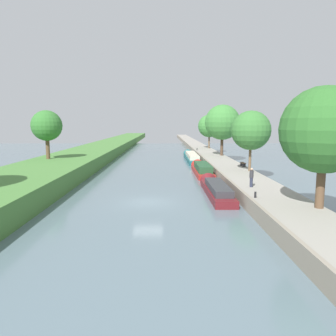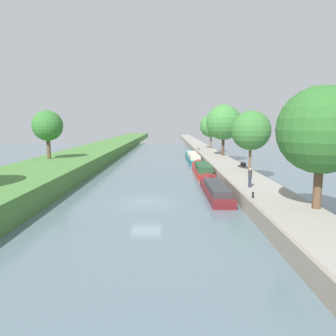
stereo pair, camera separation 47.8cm
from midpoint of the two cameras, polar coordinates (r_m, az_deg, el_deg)
ground_plane at (r=27.10m, az=-3.45°, el=-6.09°), size 160.00×160.00×0.00m
left_grassy_bank at (r=30.18m, az=-27.26°, el=-3.69°), size 8.74×260.00×1.88m
right_towpath at (r=28.16m, az=17.08°, el=-4.72°), size 4.11×260.00×1.12m
stone_quay at (r=27.59m, az=12.73°, el=-4.77°), size 0.25×260.00×1.17m
narrowboat_maroon at (r=30.33m, az=8.72°, el=-3.71°), size 1.84×10.81×1.76m
narrowboat_red at (r=42.75m, az=6.37°, el=-0.19°), size 2.03×11.02×2.08m
narrowboat_teal at (r=57.89m, az=4.62°, el=1.97°), size 1.92×16.69×1.92m
tree_rightbank_near at (r=22.40m, az=26.18°, el=6.06°), size 5.51×5.51×7.80m
tree_rightbank_midnear at (r=37.76m, az=14.88°, el=6.47°), size 4.48×4.48×6.89m
tree_rightbank_midfar at (r=55.42m, az=10.10°, el=8.00°), size 5.94×5.94×8.59m
tree_rightbank_far at (r=71.32m, az=7.86°, el=7.41°), size 4.94×4.94×7.35m
tree_leftbank_downstream at (r=45.31m, az=-20.39°, el=7.05°), size 4.00×4.00×6.40m
person_walking at (r=28.39m, az=14.84°, el=-1.59°), size 0.34×0.34×1.66m
mooring_bollard_near at (r=24.48m, az=15.41°, el=-4.65°), size 0.16×0.16×0.45m
mooring_bollard_far at (r=65.70m, az=5.67°, el=3.35°), size 0.16×0.16×0.45m
park_bench at (r=41.99m, az=13.56°, el=0.75°), size 0.44×1.50×0.47m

